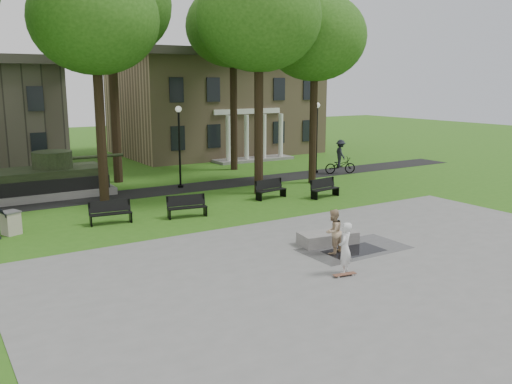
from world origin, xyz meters
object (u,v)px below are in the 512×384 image
at_px(concrete_block, 328,238).
at_px(skateboarder, 345,248).
at_px(trash_bin, 11,223).
at_px(friend_watching, 333,231).
at_px(park_bench_0, 110,212).
at_px(cyclist, 340,160).

height_order(concrete_block, skateboarder, skateboarder).
relative_size(concrete_block, trash_bin, 2.29).
xyz_separation_m(skateboarder, trash_bin, (-8.35, 10.67, -0.38)).
distance_m(friend_watching, park_bench_0, 10.05).
bearing_deg(concrete_block, park_bench_0, 129.27).
distance_m(skateboarder, park_bench_0, 11.16).
distance_m(park_bench_0, trash_bin, 3.95).
distance_m(skateboarder, trash_bin, 13.56).
bearing_deg(concrete_block, trash_bin, 141.83).
distance_m(skateboarder, cyclist, 19.70).
bearing_deg(cyclist, trash_bin, 122.02).
bearing_deg(skateboarder, concrete_block, -153.98).
bearing_deg(park_bench_0, friend_watching, -49.90).
xyz_separation_m(skateboarder, cyclist, (12.73, 15.04, 0.07)).
distance_m(friend_watching, cyclist, 17.65).
bearing_deg(concrete_block, cyclist, 47.76).
height_order(friend_watching, cyclist, cyclist).
height_order(skateboarder, friend_watching, skateboarder).
relative_size(park_bench_0, trash_bin, 1.92).
xyz_separation_m(skateboarder, friend_watching, (1.03, 1.81, -0.03)).
bearing_deg(trash_bin, friend_watching, -43.35).
bearing_deg(skateboarder, friend_watching, -153.47).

